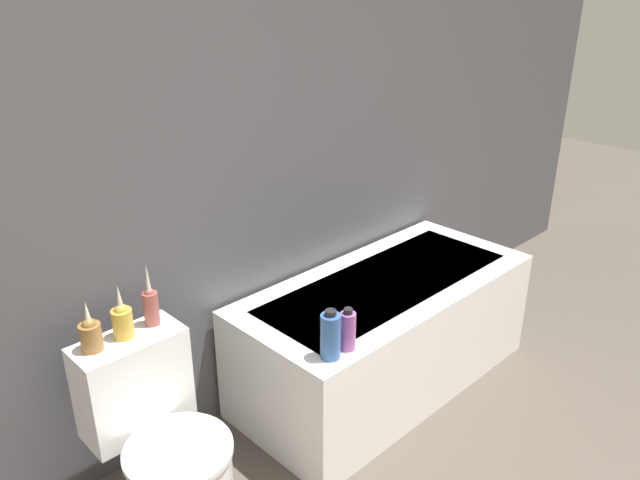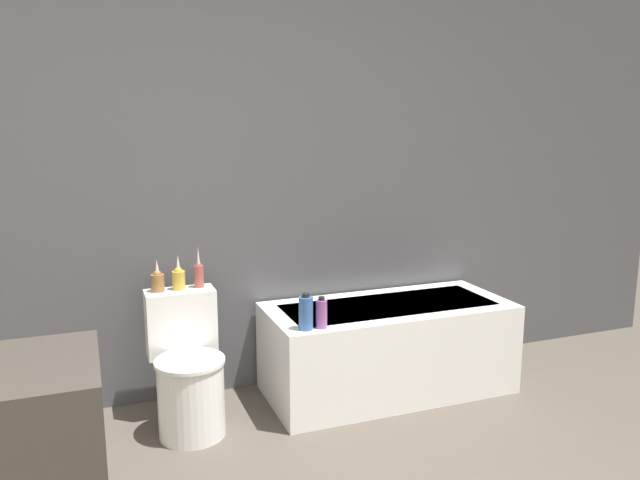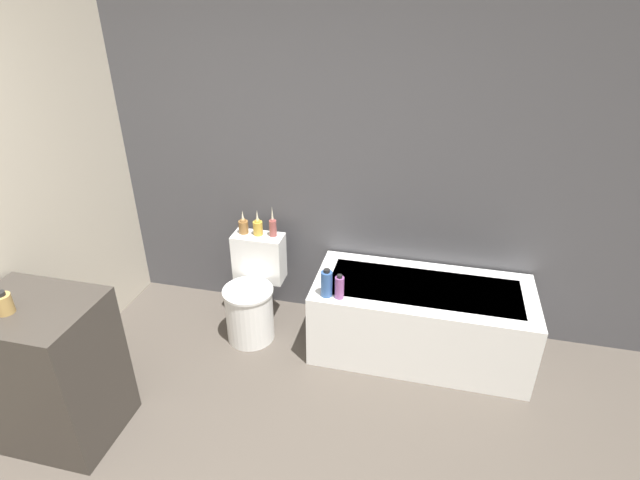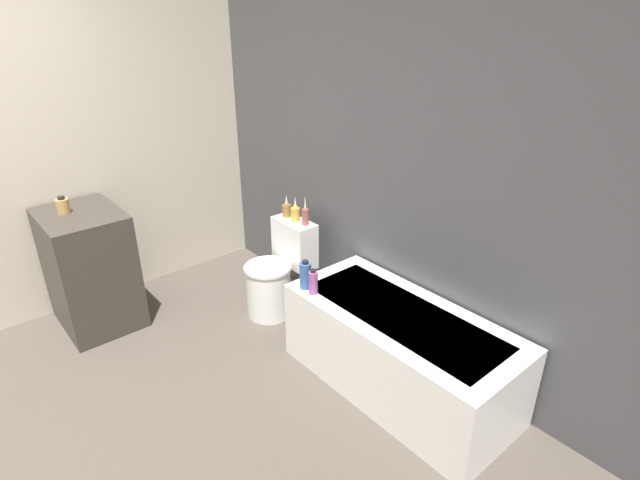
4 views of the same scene
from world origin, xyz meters
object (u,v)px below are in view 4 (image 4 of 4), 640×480
(vase_bronze, at_px, (305,215))
(shampoo_bottle_tall, at_px, (305,275))
(toilet, at_px, (277,274))
(soap_bottle_glass, at_px, (63,206))
(bathtub, at_px, (399,350))
(vase_gold, at_px, (287,209))
(vase_silver, at_px, (295,212))
(shampoo_bottle_short, at_px, (313,282))

(vase_bronze, distance_m, shampoo_bottle_tall, 0.64)
(toilet, distance_m, soap_bottle_glass, 1.59)
(bathtub, xyz_separation_m, vase_gold, (-1.32, 0.14, 0.51))
(bathtub, bearing_deg, vase_bronze, 172.37)
(bathtub, height_order, toilet, toilet)
(shampoo_bottle_tall, bearing_deg, vase_bronze, 141.05)
(bathtub, relative_size, vase_gold, 8.21)
(soap_bottle_glass, xyz_separation_m, vase_gold, (0.72, 1.40, -0.16))
(bathtub, relative_size, vase_silver, 7.53)
(shampoo_bottle_tall, bearing_deg, soap_bottle_glass, -144.60)
(vase_bronze, bearing_deg, vase_silver, -176.40)
(shampoo_bottle_tall, bearing_deg, vase_gold, 151.38)
(toilet, distance_m, vase_bronze, 0.53)
(toilet, distance_m, shampoo_bottle_tall, 0.70)
(vase_bronze, bearing_deg, shampoo_bottle_tall, -38.95)
(soap_bottle_glass, distance_m, vase_gold, 1.58)
(bathtub, distance_m, vase_gold, 1.42)
(shampoo_bottle_short, bearing_deg, vase_bronze, 145.10)
(vase_gold, bearing_deg, shampoo_bottle_short, -26.31)
(shampoo_bottle_tall, bearing_deg, toilet, 161.99)
(toilet, relative_size, vase_gold, 4.03)
(vase_silver, bearing_deg, shampoo_bottle_short, -29.82)
(vase_silver, xyz_separation_m, shampoo_bottle_short, (0.68, -0.39, -0.16))
(vase_bronze, bearing_deg, shampoo_bottle_short, -34.90)
(bathtub, bearing_deg, toilet, -177.58)
(soap_bottle_glass, xyz_separation_m, shampoo_bottle_short, (1.51, 1.01, -0.32))
(vase_silver, bearing_deg, toilet, -90.00)
(toilet, relative_size, shampoo_bottle_tall, 3.65)
(vase_gold, bearing_deg, shampoo_bottle_tall, -28.62)
(soap_bottle_glass, relative_size, vase_bronze, 0.53)
(toilet, bearing_deg, shampoo_bottle_short, -16.33)
(toilet, height_order, shampoo_bottle_short, toilet)
(bathtub, height_order, vase_bronze, vase_bronze)
(shampoo_bottle_tall, bearing_deg, vase_silver, 147.16)
(vase_bronze, height_order, shampoo_bottle_short, vase_bronze)
(vase_gold, xyz_separation_m, vase_silver, (0.11, -0.00, 0.01))
(vase_gold, height_order, vase_bronze, vase_bronze)
(soap_bottle_glass, bearing_deg, vase_gold, 62.87)
(vase_silver, bearing_deg, soap_bottle_glass, -120.65)
(vase_gold, height_order, shampoo_bottle_tall, vase_gold)
(shampoo_bottle_short, bearing_deg, soap_bottle_glass, -146.32)
(vase_gold, bearing_deg, vase_bronze, 1.46)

